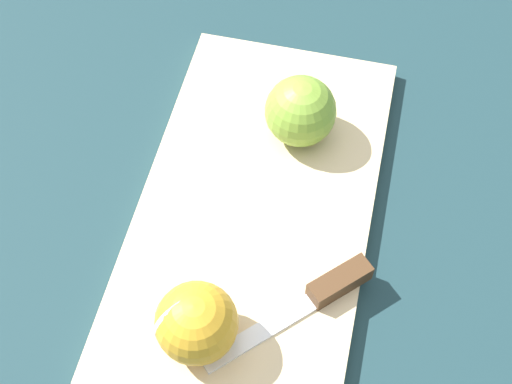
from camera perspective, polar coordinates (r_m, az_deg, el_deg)
ground_plane at (r=0.70m, az=0.00°, el=-1.58°), size 4.00×4.00×0.00m
cutting_board at (r=0.69m, az=0.00°, el=-1.24°), size 0.44×0.29×0.02m
apple_half_left at (r=0.70m, az=3.59°, el=6.49°), size 0.07×0.07×0.07m
apple_half_right at (r=0.59m, az=-4.79°, el=-10.38°), size 0.07×0.07×0.07m
knife at (r=0.63m, az=5.52°, el=-7.89°), size 0.15×0.11×0.02m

